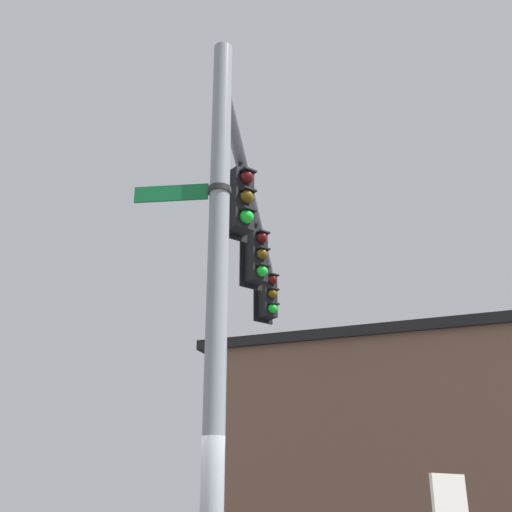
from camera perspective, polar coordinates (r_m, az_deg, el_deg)
The scene contains 8 objects.
signal_pole at distance 7.43m, azimuth -3.61°, elevation -5.15°, with size 0.26×0.26×7.84m, color gray.
mast_arm at distance 11.94m, azimuth -0.37°, elevation 4.84°, with size 0.22×0.22×7.13m, color gray.
traffic_light_nearest_pole at distance 10.07m, azimuth -1.42°, elevation 5.11°, with size 0.54×0.49×1.31m.
traffic_light_mid_inner at distance 12.25m, azimuth 0.07°, elevation -0.04°, with size 0.54×0.49×1.31m.
traffic_light_mid_outer at distance 14.51m, azimuth 1.10°, elevation -3.61°, with size 0.54×0.49×1.31m.
street_name_sign at distance 8.11m, azimuth -5.50°, elevation 5.84°, with size 0.97×0.94×0.22m.
storefront_building at distance 21.35m, azimuth 13.05°, elevation -17.45°, with size 12.82×13.40×6.58m.
tree_by_storefront at distance 21.81m, azimuth 19.63°, elevation -15.94°, with size 2.93×2.93×5.14m.
Camera 1 is at (3.94, 5.92, 1.75)m, focal length 43.79 mm.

